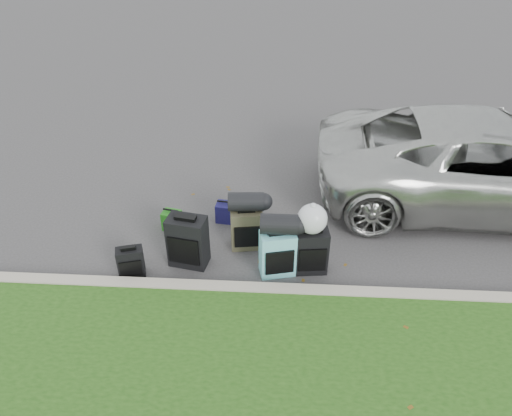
# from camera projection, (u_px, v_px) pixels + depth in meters

# --- Properties ---
(ground) EXTENTS (120.00, 120.00, 0.00)m
(ground) POSITION_uv_depth(u_px,v_px,m) (262.00, 247.00, 7.33)
(ground) COLOR #383535
(ground) RESTS_ON ground
(curb) EXTENTS (120.00, 0.18, 0.15)m
(curb) POSITION_uv_depth(u_px,v_px,m) (258.00, 291.00, 6.47)
(curb) COLOR #9E937F
(curb) RESTS_ON ground
(suv) EXTENTS (5.43, 2.64, 1.49)m
(suv) POSITION_uv_depth(u_px,v_px,m) (487.00, 162.00, 7.90)
(suv) COLOR #B7B7B2
(suv) RESTS_ON ground
(suitcase_small_black) EXTENTS (0.39, 0.28, 0.44)m
(suitcase_small_black) POSITION_uv_depth(u_px,v_px,m) (131.00, 262.00, 6.71)
(suitcase_small_black) COLOR black
(suitcase_small_black) RESTS_ON ground
(suitcase_large_black_left) EXTENTS (0.57, 0.40, 0.75)m
(suitcase_large_black_left) POSITION_uv_depth(u_px,v_px,m) (188.00, 241.00, 6.83)
(suitcase_large_black_left) COLOR black
(suitcase_large_black_left) RESTS_ON ground
(suitcase_olive) EXTENTS (0.49, 0.34, 0.62)m
(suitcase_olive) POSITION_uv_depth(u_px,v_px,m) (247.00, 229.00, 7.18)
(suitcase_olive) COLOR #393624
(suitcase_olive) RESTS_ON ground
(suitcase_teal) EXTENTS (0.52, 0.37, 0.66)m
(suitcase_teal) POSITION_uv_depth(u_px,v_px,m) (277.00, 253.00, 6.69)
(suitcase_teal) COLOR #54A5AD
(suitcase_teal) RESTS_ON ground
(suitcase_large_black_right) EXTENTS (0.47, 0.31, 0.66)m
(suitcase_large_black_right) POSITION_uv_depth(u_px,v_px,m) (311.00, 251.00, 6.73)
(suitcase_large_black_right) COLOR black
(suitcase_large_black_right) RESTS_ON ground
(tote_green) EXTENTS (0.31, 0.26, 0.30)m
(tote_green) POSITION_uv_depth(u_px,v_px,m) (172.00, 220.00, 7.61)
(tote_green) COLOR #22761A
(tote_green) RESTS_ON ground
(tote_navy) EXTENTS (0.32, 0.26, 0.31)m
(tote_navy) POSITION_uv_depth(u_px,v_px,m) (226.00, 212.00, 7.78)
(tote_navy) COLOR #1A1650
(tote_navy) RESTS_ON ground
(duffel_left) EXTENTS (0.52, 0.30, 0.27)m
(duffel_left) POSITION_uv_depth(u_px,v_px,m) (246.00, 202.00, 6.96)
(duffel_left) COLOR black
(duffel_left) RESTS_ON suitcase_olive
(duffel_right) EXTENTS (0.49, 0.27, 0.27)m
(duffel_right) POSITION_uv_depth(u_px,v_px,m) (279.00, 224.00, 6.44)
(duffel_right) COLOR black
(duffel_right) RESTS_ON suitcase_teal
(trash_bag) EXTENTS (0.40, 0.40, 0.40)m
(trash_bag) POSITION_uv_depth(u_px,v_px,m) (312.00, 219.00, 6.44)
(trash_bag) COLOR silver
(trash_bag) RESTS_ON suitcase_large_black_right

